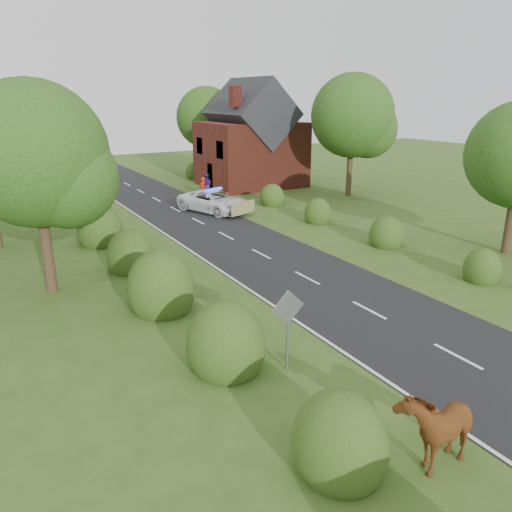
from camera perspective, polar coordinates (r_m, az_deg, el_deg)
ground at (r=16.92m, az=22.04°, el=-10.63°), size 120.00×120.00×0.00m
road at (r=27.83m, az=-2.53°, el=1.84°), size 6.00×70.00×0.02m
road_markings at (r=25.37m, az=-3.58°, el=0.25°), size 4.96×70.00×0.01m
hedgerow_left at (r=22.37m, az=-13.52°, el=-0.73°), size 2.75×50.41×3.00m
hedgerow_right at (r=28.38m, az=13.00°, el=2.84°), size 2.10×45.78×2.10m
tree_left_a at (r=20.92m, az=-23.21°, el=9.99°), size 5.74×5.60×8.38m
tree_right_b at (r=40.54m, az=11.43°, el=15.08°), size 6.56×6.40×9.40m
tree_right_c at (r=51.40m, az=-5.28°, el=15.21°), size 6.15×6.00×8.58m
road_sign at (r=14.33m, az=3.66°, el=-7.14°), size 1.06×0.08×2.53m
house at (r=44.62m, az=-0.60°, el=12.88°), size 8.00×7.40×9.17m
cow at (r=12.20m, az=19.87°, el=-18.07°), size 2.26×1.38×1.52m
police_van at (r=34.57m, az=-4.86°, el=6.24°), size 4.16×5.91×1.64m
pedestrian_red at (r=38.23m, az=-6.13°, el=7.59°), size 0.80×0.77×1.84m
pedestrian_purple at (r=39.85m, az=-5.71°, el=8.04°), size 1.12×1.03×1.85m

